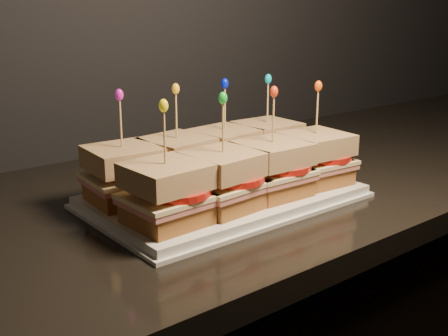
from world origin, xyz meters
TOP-DOWN VIEW (x-y plane):
  - granite_slab at (-0.63, 1.70)m, footprint 2.68×0.63m
  - platter at (-0.58, 1.62)m, footprint 0.40×0.25m
  - platter_rim at (-0.58, 1.62)m, footprint 0.41×0.26m
  - sandwich_0_bread_bot at (-0.72, 1.68)m, footprint 0.10×0.10m
  - sandwich_0_ham at (-0.72, 1.68)m, footprint 0.11×0.10m
  - sandwich_0_cheese at (-0.72, 1.68)m, footprint 0.11×0.11m
  - sandwich_0_tomato at (-0.71, 1.67)m, footprint 0.09×0.09m
  - sandwich_0_bread_top at (-0.72, 1.68)m, footprint 0.10×0.10m
  - sandwich_0_pick at (-0.72, 1.68)m, footprint 0.00×0.00m
  - sandwich_0_frill at (-0.72, 1.68)m, footprint 0.01×0.01m
  - sandwich_1_bread_bot at (-0.62, 1.68)m, footprint 0.10×0.10m
  - sandwich_1_ham at (-0.62, 1.68)m, footprint 0.11×0.11m
  - sandwich_1_cheese at (-0.62, 1.68)m, footprint 0.12×0.11m
  - sandwich_1_tomato at (-0.61, 1.67)m, footprint 0.09×0.09m
  - sandwich_1_bread_top at (-0.62, 1.68)m, footprint 0.11×0.11m
  - sandwich_1_pick at (-0.62, 1.68)m, footprint 0.00×0.00m
  - sandwich_1_frill at (-0.62, 1.68)m, footprint 0.01×0.01m
  - sandwich_2_bread_bot at (-0.53, 1.68)m, footprint 0.10×0.10m
  - sandwich_2_ham at (-0.53, 1.68)m, footprint 0.11×0.11m
  - sandwich_2_cheese at (-0.53, 1.68)m, footprint 0.11×0.11m
  - sandwich_2_tomato at (-0.52, 1.67)m, footprint 0.09×0.09m
  - sandwich_2_bread_top at (-0.53, 1.68)m, footprint 0.10×0.10m
  - sandwich_2_pick at (-0.53, 1.68)m, footprint 0.00×0.00m
  - sandwich_2_frill at (-0.53, 1.68)m, footprint 0.01×0.01m
  - sandwich_3_bread_bot at (-0.44, 1.68)m, footprint 0.10×0.10m
  - sandwich_3_ham at (-0.44, 1.68)m, footprint 0.11×0.10m
  - sandwich_3_cheese at (-0.44, 1.68)m, footprint 0.11×0.10m
  - sandwich_3_tomato at (-0.42, 1.67)m, footprint 0.09×0.09m
  - sandwich_3_bread_top at (-0.44, 1.68)m, footprint 0.10×0.10m
  - sandwich_3_pick at (-0.44, 1.68)m, footprint 0.00×0.00m
  - sandwich_3_frill at (-0.44, 1.68)m, footprint 0.01×0.01m
  - sandwich_4_bread_bot at (-0.72, 1.57)m, footprint 0.10×0.10m
  - sandwich_4_ham at (-0.72, 1.57)m, footprint 0.11×0.10m
  - sandwich_4_cheese at (-0.72, 1.57)m, footprint 0.11×0.11m
  - sandwich_4_tomato at (-0.71, 1.56)m, footprint 0.09×0.09m
  - sandwich_4_bread_top at (-0.72, 1.57)m, footprint 0.10×0.10m
  - sandwich_4_pick at (-0.72, 1.57)m, footprint 0.00×0.00m
  - sandwich_4_frill at (-0.72, 1.57)m, footprint 0.01×0.01m
  - sandwich_5_bread_bot at (-0.62, 1.57)m, footprint 0.10×0.10m
  - sandwich_5_ham at (-0.62, 1.57)m, footprint 0.11×0.11m
  - sandwich_5_cheese at (-0.62, 1.57)m, footprint 0.11×0.11m
  - sandwich_5_tomato at (-0.61, 1.56)m, footprint 0.09×0.09m
  - sandwich_5_bread_top at (-0.62, 1.57)m, footprint 0.10×0.10m
  - sandwich_5_pick at (-0.62, 1.57)m, footprint 0.00×0.00m
  - sandwich_5_frill at (-0.62, 1.57)m, footprint 0.01×0.01m
  - sandwich_6_bread_bot at (-0.53, 1.57)m, footprint 0.10×0.10m
  - sandwich_6_ham at (-0.53, 1.57)m, footprint 0.11×0.10m
  - sandwich_6_cheese at (-0.53, 1.57)m, footprint 0.11×0.10m
  - sandwich_6_tomato at (-0.52, 1.56)m, footprint 0.09×0.09m
  - sandwich_6_bread_top at (-0.53, 1.57)m, footprint 0.10×0.10m
  - sandwich_6_pick at (-0.53, 1.57)m, footprint 0.00×0.00m
  - sandwich_6_frill at (-0.53, 1.57)m, footprint 0.01×0.01m
  - sandwich_7_bread_bot at (-0.44, 1.57)m, footprint 0.10×0.10m
  - sandwich_7_ham at (-0.44, 1.57)m, footprint 0.11×0.11m
  - sandwich_7_cheese at (-0.44, 1.57)m, footprint 0.11×0.11m
  - sandwich_7_tomato at (-0.42, 1.56)m, footprint 0.09×0.09m
  - sandwich_7_bread_top at (-0.44, 1.57)m, footprint 0.10×0.10m
  - sandwich_7_pick at (-0.44, 1.57)m, footprint 0.00×0.00m
  - sandwich_7_frill at (-0.44, 1.57)m, footprint 0.01×0.01m

SIDE VIEW (x-z plane):
  - granite_slab at x=-0.63m, z-range 0.88..0.92m
  - platter_rim at x=-0.58m, z-range 0.92..0.92m
  - platter at x=-0.58m, z-range 0.92..0.94m
  - sandwich_0_bread_bot at x=-0.72m, z-range 0.94..0.96m
  - sandwich_1_bread_bot at x=-0.62m, z-range 0.94..0.96m
  - sandwich_2_bread_bot at x=-0.53m, z-range 0.94..0.96m
  - sandwich_3_bread_bot at x=-0.44m, z-range 0.94..0.96m
  - sandwich_4_bread_bot at x=-0.72m, z-range 0.94..0.96m
  - sandwich_5_bread_bot at x=-0.62m, z-range 0.94..0.96m
  - sandwich_6_bread_bot at x=-0.53m, z-range 0.94..0.96m
  - sandwich_7_bread_bot at x=-0.44m, z-range 0.94..0.96m
  - sandwich_0_ham at x=-0.72m, z-range 0.96..0.97m
  - sandwich_1_ham at x=-0.62m, z-range 0.96..0.97m
  - sandwich_2_ham at x=-0.53m, z-range 0.96..0.97m
  - sandwich_3_ham at x=-0.44m, z-range 0.96..0.97m
  - sandwich_4_ham at x=-0.72m, z-range 0.96..0.97m
  - sandwich_5_ham at x=-0.62m, z-range 0.96..0.97m
  - sandwich_6_ham at x=-0.53m, z-range 0.96..0.97m
  - sandwich_7_ham at x=-0.44m, z-range 0.96..0.97m
  - sandwich_0_cheese at x=-0.72m, z-range 0.97..0.98m
  - sandwich_1_cheese at x=-0.62m, z-range 0.97..0.98m
  - sandwich_2_cheese at x=-0.53m, z-range 0.97..0.98m
  - sandwich_3_cheese at x=-0.44m, z-range 0.97..0.98m
  - sandwich_4_cheese at x=-0.72m, z-range 0.97..0.98m
  - sandwich_5_cheese at x=-0.62m, z-range 0.97..0.98m
  - sandwich_6_cheese at x=-0.53m, z-range 0.97..0.98m
  - sandwich_7_cheese at x=-0.44m, z-range 0.97..0.98m
  - sandwich_0_tomato at x=-0.71m, z-range 0.98..0.98m
  - sandwich_1_tomato at x=-0.61m, z-range 0.98..0.98m
  - sandwich_2_tomato at x=-0.52m, z-range 0.98..0.98m
  - sandwich_3_tomato at x=-0.42m, z-range 0.98..0.98m
  - sandwich_4_tomato at x=-0.71m, z-range 0.98..0.98m
  - sandwich_5_tomato at x=-0.61m, z-range 0.98..0.98m
  - sandwich_6_tomato at x=-0.52m, z-range 0.98..0.98m
  - sandwich_7_tomato at x=-0.42m, z-range 0.98..0.98m
  - sandwich_0_bread_top at x=-0.72m, z-range 0.98..1.02m
  - sandwich_1_bread_top at x=-0.62m, z-range 0.98..1.02m
  - sandwich_2_bread_top at x=-0.53m, z-range 0.98..1.02m
  - sandwich_3_bread_top at x=-0.44m, z-range 0.98..1.02m
  - sandwich_4_bread_top at x=-0.72m, z-range 0.98..1.02m
  - sandwich_5_bread_top at x=-0.62m, z-range 0.98..1.02m
  - sandwich_6_bread_top at x=-0.53m, z-range 0.98..1.02m
  - sandwich_7_bread_top at x=-0.44m, z-range 0.98..1.02m
  - sandwich_0_pick at x=-0.72m, z-range 1.00..1.09m
  - sandwich_1_pick at x=-0.62m, z-range 1.00..1.09m
  - sandwich_2_pick at x=-0.53m, z-range 1.00..1.09m
  - sandwich_3_pick at x=-0.44m, z-range 1.00..1.09m
  - sandwich_4_pick at x=-0.72m, z-range 1.00..1.09m
  - sandwich_5_pick at x=-0.62m, z-range 1.00..1.09m
  - sandwich_6_pick at x=-0.53m, z-range 1.00..1.09m
  - sandwich_7_pick at x=-0.44m, z-range 1.00..1.09m
  - sandwich_0_frill at x=-0.72m, z-range 1.08..1.10m
  - sandwich_1_frill at x=-0.62m, z-range 1.08..1.10m
  - sandwich_2_frill at x=-0.53m, z-range 1.08..1.10m
  - sandwich_3_frill at x=-0.44m, z-range 1.08..1.10m
  - sandwich_4_frill at x=-0.72m, z-range 1.08..1.10m
  - sandwich_5_frill at x=-0.62m, z-range 1.08..1.10m
  - sandwich_6_frill at x=-0.53m, z-range 1.08..1.10m
  - sandwich_7_frill at x=-0.44m, z-range 1.08..1.10m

